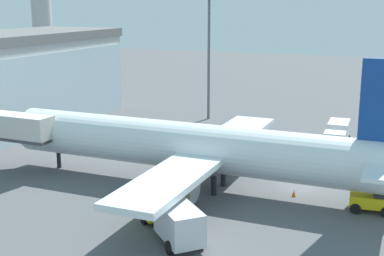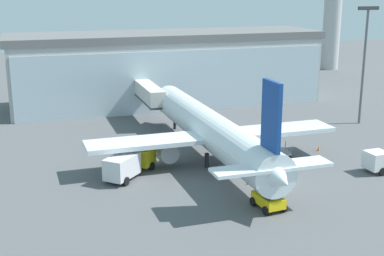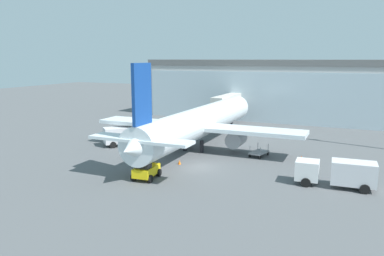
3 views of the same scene
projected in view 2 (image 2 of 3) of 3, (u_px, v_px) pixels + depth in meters
name	position (u px, v px, depth m)	size (l,w,h in m)	color
ground	(271.00, 182.00, 55.17)	(240.00, 240.00, 0.00)	#545659
terminal_building	(167.00, 68.00, 89.85)	(51.96, 14.17, 12.03)	#A8A8A8
jet_bridge	(147.00, 93.00, 78.79)	(2.42, 13.74, 5.58)	beige
apron_light_mast	(365.00, 54.00, 75.71)	(3.20, 0.40, 16.74)	#59595E
airplane	(211.00, 130.00, 60.94)	(28.84, 37.32, 11.80)	white
catering_truck	(129.00, 163.00, 56.24)	(6.64, 6.79, 2.65)	yellow
baggage_cart	(282.00, 152.00, 63.39)	(2.15, 3.07, 1.50)	gray
pushback_tug	(269.00, 199.00, 48.20)	(2.44, 3.36, 2.30)	yellow
safety_cone_nose	(248.00, 182.00, 54.38)	(0.36, 0.36, 0.55)	orange
safety_cone_wingtip	(319.00, 148.00, 65.33)	(0.36, 0.36, 0.55)	orange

